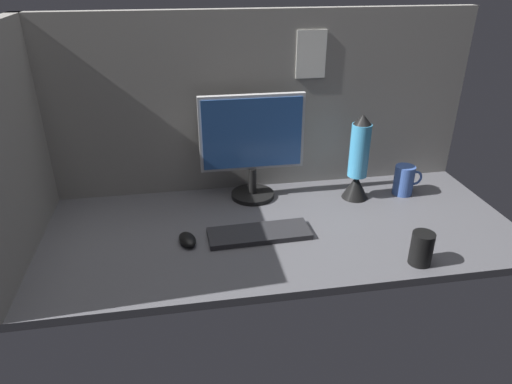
{
  "coord_description": "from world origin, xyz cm",
  "views": [
    {
      "loc": [
        -32.17,
        -147.29,
        89.57
      ],
      "look_at": [
        -1.82,
        0.0,
        14.0
      ],
      "focal_mm": 32.36,
      "sensor_mm": 36.0,
      "label": 1
    }
  ],
  "objects_px": {
    "mug_ceramic_blue": "(404,180)",
    "lava_lamp": "(358,164)",
    "keyboard": "(259,234)",
    "mug_black_travel": "(422,248)",
    "mouse": "(187,239)",
    "monitor": "(252,142)"
  },
  "relations": [
    {
      "from": "mug_ceramic_blue",
      "to": "mouse",
      "type": "bearing_deg",
      "value": -165.33
    },
    {
      "from": "keyboard",
      "to": "mug_ceramic_blue",
      "type": "height_order",
      "value": "mug_ceramic_blue"
    },
    {
      "from": "keyboard",
      "to": "mug_black_travel",
      "type": "relative_size",
      "value": 3.25
    },
    {
      "from": "mug_ceramic_blue",
      "to": "lava_lamp",
      "type": "distance_m",
      "value": 0.23
    },
    {
      "from": "mug_black_travel",
      "to": "keyboard",
      "type": "bearing_deg",
      "value": 152.84
    },
    {
      "from": "monitor",
      "to": "keyboard",
      "type": "height_order",
      "value": "monitor"
    },
    {
      "from": "keyboard",
      "to": "mug_black_travel",
      "type": "distance_m",
      "value": 0.56
    },
    {
      "from": "lava_lamp",
      "to": "keyboard",
      "type": "bearing_deg",
      "value": -152.36
    },
    {
      "from": "keyboard",
      "to": "mug_black_travel",
      "type": "xyz_separation_m",
      "value": [
        0.49,
        -0.25,
        0.05
      ]
    },
    {
      "from": "mouse",
      "to": "mug_ceramic_blue",
      "type": "height_order",
      "value": "mug_ceramic_blue"
    },
    {
      "from": "mug_ceramic_blue",
      "to": "lava_lamp",
      "type": "bearing_deg",
      "value": 179.39
    },
    {
      "from": "mouse",
      "to": "mug_black_travel",
      "type": "bearing_deg",
      "value": -34.47
    },
    {
      "from": "keyboard",
      "to": "mouse",
      "type": "distance_m",
      "value": 0.26
    },
    {
      "from": "keyboard",
      "to": "lava_lamp",
      "type": "distance_m",
      "value": 0.53
    },
    {
      "from": "keyboard",
      "to": "mouse",
      "type": "height_order",
      "value": "mouse"
    },
    {
      "from": "mug_black_travel",
      "to": "lava_lamp",
      "type": "bearing_deg",
      "value": 94.83
    },
    {
      "from": "mug_ceramic_blue",
      "to": "lava_lamp",
      "type": "relative_size",
      "value": 0.35
    },
    {
      "from": "mug_black_travel",
      "to": "lava_lamp",
      "type": "height_order",
      "value": "lava_lamp"
    },
    {
      "from": "mouse",
      "to": "lava_lamp",
      "type": "height_order",
      "value": "lava_lamp"
    },
    {
      "from": "mug_black_travel",
      "to": "lava_lamp",
      "type": "distance_m",
      "value": 0.5
    },
    {
      "from": "keyboard",
      "to": "monitor",
      "type": "bearing_deg",
      "value": 83.27
    },
    {
      "from": "keyboard",
      "to": "lava_lamp",
      "type": "height_order",
      "value": "lava_lamp"
    }
  ]
}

